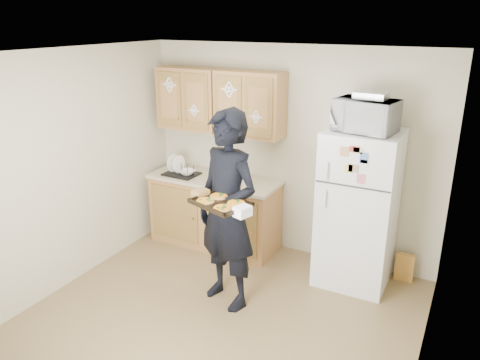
# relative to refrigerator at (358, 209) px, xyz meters

# --- Properties ---
(floor) EXTENTS (3.60, 3.60, 0.00)m
(floor) POSITION_rel_refrigerator_xyz_m (-0.95, -1.43, -0.85)
(floor) COLOR brown
(floor) RESTS_ON ground
(ceiling) EXTENTS (3.60, 3.60, 0.00)m
(ceiling) POSITION_rel_refrigerator_xyz_m (-0.95, -1.43, 1.65)
(ceiling) COLOR silver
(ceiling) RESTS_ON wall_back
(wall_back) EXTENTS (3.60, 0.04, 2.50)m
(wall_back) POSITION_rel_refrigerator_xyz_m (-0.95, 0.37, 0.40)
(wall_back) COLOR beige
(wall_back) RESTS_ON floor
(wall_front) EXTENTS (3.60, 0.04, 2.50)m
(wall_front) POSITION_rel_refrigerator_xyz_m (-0.95, -3.23, 0.40)
(wall_front) COLOR beige
(wall_front) RESTS_ON floor
(wall_left) EXTENTS (0.04, 3.60, 2.50)m
(wall_left) POSITION_rel_refrigerator_xyz_m (-2.75, -1.43, 0.40)
(wall_left) COLOR beige
(wall_left) RESTS_ON floor
(wall_right) EXTENTS (0.04, 3.60, 2.50)m
(wall_right) POSITION_rel_refrigerator_xyz_m (0.85, -1.43, 0.40)
(wall_right) COLOR beige
(wall_right) RESTS_ON floor
(refrigerator) EXTENTS (0.75, 0.70, 1.70)m
(refrigerator) POSITION_rel_refrigerator_xyz_m (0.00, 0.00, 0.00)
(refrigerator) COLOR white
(refrigerator) RESTS_ON floor
(base_cabinet) EXTENTS (1.60, 0.60, 0.86)m
(base_cabinet) POSITION_rel_refrigerator_xyz_m (-1.80, 0.05, -0.42)
(base_cabinet) COLOR olive
(base_cabinet) RESTS_ON floor
(countertop) EXTENTS (1.64, 0.64, 0.04)m
(countertop) POSITION_rel_refrigerator_xyz_m (-1.80, 0.05, 0.03)
(countertop) COLOR beige
(countertop) RESTS_ON base_cabinet
(upper_cab_left) EXTENTS (0.80, 0.33, 0.75)m
(upper_cab_left) POSITION_rel_refrigerator_xyz_m (-2.20, 0.18, 0.98)
(upper_cab_left) COLOR olive
(upper_cab_left) RESTS_ON wall_back
(upper_cab_right) EXTENTS (0.80, 0.33, 0.75)m
(upper_cab_right) POSITION_rel_refrigerator_xyz_m (-1.38, 0.18, 0.98)
(upper_cab_right) COLOR olive
(upper_cab_right) RESTS_ON wall_back
(cereal_box) EXTENTS (0.20, 0.07, 0.32)m
(cereal_box) POSITION_rel_refrigerator_xyz_m (0.52, 0.24, -0.69)
(cereal_box) COLOR #EBCD52
(cereal_box) RESTS_ON floor
(person) EXTENTS (0.84, 0.68, 2.00)m
(person) POSITION_rel_refrigerator_xyz_m (-1.03, -1.00, 0.15)
(person) COLOR black
(person) RESTS_ON floor
(baking_tray) EXTENTS (0.58, 0.50, 0.04)m
(baking_tray) POSITION_rel_refrigerator_xyz_m (-0.94, -1.29, 0.35)
(baking_tray) COLOR black
(baking_tray) RESTS_ON person
(pizza_front_left) EXTENTS (0.17, 0.17, 0.02)m
(pizza_front_left) POSITION_rel_refrigerator_xyz_m (-1.07, -1.33, 0.37)
(pizza_front_left) COLOR orange
(pizza_front_left) RESTS_ON baking_tray
(pizza_front_right) EXTENTS (0.17, 0.17, 0.02)m
(pizza_front_right) POSITION_rel_refrigerator_xyz_m (-0.85, -1.40, 0.37)
(pizza_front_right) COLOR orange
(pizza_front_right) RESTS_ON baking_tray
(pizza_back_left) EXTENTS (0.17, 0.17, 0.02)m
(pizza_back_left) POSITION_rel_refrigerator_xyz_m (-1.02, -1.17, 0.37)
(pizza_back_left) COLOR orange
(pizza_back_left) RESTS_ON baking_tray
(pizza_back_right) EXTENTS (0.17, 0.17, 0.02)m
(pizza_back_right) POSITION_rel_refrigerator_xyz_m (-0.80, -1.24, 0.37)
(pizza_back_right) COLOR orange
(pizza_back_right) RESTS_ON baking_tray
(microwave) EXTENTS (0.64, 0.49, 0.32)m
(microwave) POSITION_rel_refrigerator_xyz_m (0.00, -0.05, 1.01)
(microwave) COLOR white
(microwave) RESTS_ON refrigerator
(foil_pan) EXTENTS (0.33, 0.24, 0.07)m
(foil_pan) POSITION_rel_refrigerator_xyz_m (0.03, -0.02, 1.21)
(foil_pan) COLOR silver
(foil_pan) RESTS_ON microwave
(dish_rack) EXTENTS (0.43, 0.33, 0.17)m
(dish_rack) POSITION_rel_refrigerator_xyz_m (-2.22, -0.05, 0.13)
(dish_rack) COLOR black
(dish_rack) RESTS_ON countertop
(bowl) EXTENTS (0.23, 0.23, 0.05)m
(bowl) POSITION_rel_refrigerator_xyz_m (-2.13, -0.05, 0.10)
(bowl) COLOR white
(bowl) RESTS_ON dish_rack
(soap_bottle) EXTENTS (0.08, 0.08, 0.18)m
(soap_bottle) POSITION_rel_refrigerator_xyz_m (-1.37, -0.00, 0.14)
(soap_bottle) COLOR white
(soap_bottle) RESTS_ON countertop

